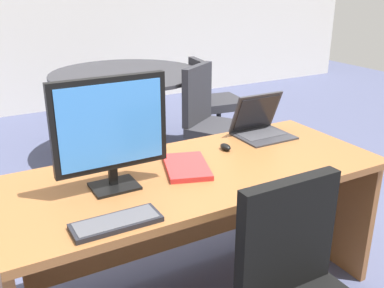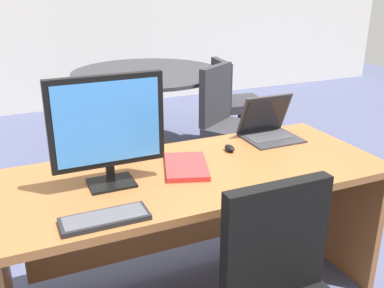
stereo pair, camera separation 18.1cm
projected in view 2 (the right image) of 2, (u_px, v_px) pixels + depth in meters
The scene contains 11 objects.
ground at pixel (121, 185), 3.67m from camera, with size 12.00×12.00×0.00m, color #474C6B.
desk at pixel (191, 204), 2.24m from camera, with size 1.85×0.78×0.76m.
monitor at pixel (107, 125), 1.87m from camera, with size 0.50×0.16×0.49m.
laptop at pixel (267, 124), 2.54m from camera, with size 0.30×0.27×0.25m.
keyboard at pixel (105, 219), 1.67m from camera, with size 0.34×0.13×0.02m.
mouse at pixel (229, 148), 2.34m from camera, with size 0.04×0.08×0.03m.
desk_lamp at pixel (130, 107), 2.17m from camera, with size 0.12×0.14×0.37m.
book at pixel (186, 166), 2.13m from camera, with size 0.29×0.36×0.02m.
meeting_table at pixel (148, 92), 4.15m from camera, with size 1.39×1.39×0.80m.
meeting_chair_near at pixel (230, 133), 3.78m from camera, with size 0.64×0.65×0.93m.
meeting_chair_far at pixel (235, 110), 4.48m from camera, with size 0.56×0.56×0.87m.
Camera 2 is at (-0.80, -1.76, 1.62)m, focal length 41.35 mm.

